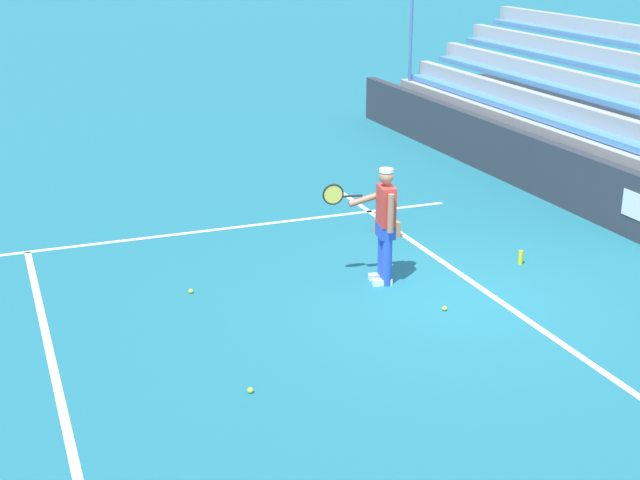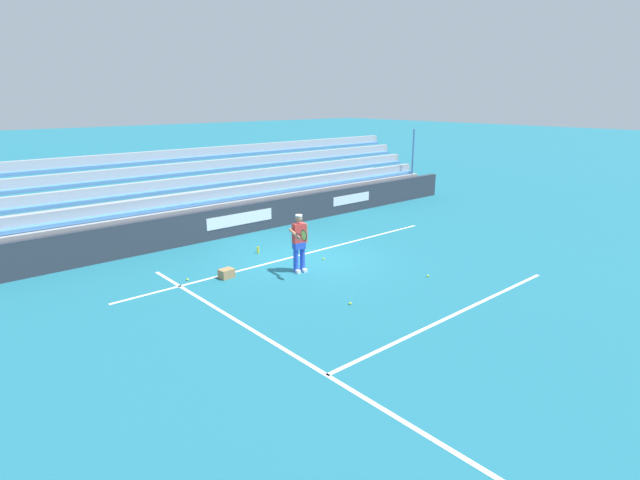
# 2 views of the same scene
# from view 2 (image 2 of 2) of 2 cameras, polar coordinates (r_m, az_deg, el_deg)

# --- Properties ---
(ground_plane) EXTENTS (160.00, 160.00, 0.00)m
(ground_plane) POSITION_cam_2_polar(r_m,az_deg,el_deg) (15.82, -1.44, -2.23)
(ground_plane) COLOR #1E6B7F
(court_baseline_white) EXTENTS (12.00, 0.10, 0.01)m
(court_baseline_white) POSITION_cam_2_polar(r_m,az_deg,el_deg) (16.18, -2.57, -1.80)
(court_baseline_white) COLOR white
(court_baseline_white) RESTS_ON ground
(court_sideline_white) EXTENTS (0.10, 12.00, 0.01)m
(court_sideline_white) POSITION_cam_2_polar(r_m,az_deg,el_deg) (10.57, -4.77, -11.96)
(court_sideline_white) COLOR white
(court_sideline_white) RESTS_ON ground
(court_service_line_white) EXTENTS (8.22, 0.10, 0.01)m
(court_service_line_white) POSITION_cam_2_polar(r_m,az_deg,el_deg) (12.37, 15.25, -8.16)
(court_service_line_white) COLOR white
(court_service_line_white) RESTS_ON ground
(back_wall_sponsor_board) EXTENTS (23.90, 0.25, 1.10)m
(back_wall_sponsor_board) POSITION_cam_2_polar(r_m,az_deg,el_deg) (18.83, -9.30, 2.29)
(back_wall_sponsor_board) COLOR #2D333D
(back_wall_sponsor_board) RESTS_ON ground
(bleacher_stand) EXTENTS (22.70, 3.20, 3.40)m
(bleacher_stand) POSITION_cam_2_polar(r_m,az_deg,el_deg) (20.67, -12.65, 3.93)
(bleacher_stand) COLOR #9EA3A8
(bleacher_stand) RESTS_ON ground
(tennis_player) EXTENTS (0.69, 0.96, 1.71)m
(tennis_player) POSITION_cam_2_polar(r_m,az_deg,el_deg) (14.47, -2.39, -0.29)
(tennis_player) COLOR blue
(tennis_player) RESTS_ON ground
(ball_box_cardboard) EXTENTS (0.42, 0.33, 0.26)m
(ball_box_cardboard) POSITION_cam_2_polar(r_m,az_deg,el_deg) (14.45, -10.64, -3.77)
(ball_box_cardboard) COLOR #A87F51
(ball_box_cardboard) RESTS_ON ground
(tennis_ball_on_baseline) EXTENTS (0.07, 0.07, 0.07)m
(tennis_ball_on_baseline) POSITION_cam_2_polar(r_m,az_deg,el_deg) (14.49, -14.91, -4.39)
(tennis_ball_on_baseline) COLOR #CCE533
(tennis_ball_on_baseline) RESTS_ON ground
(tennis_ball_far_right) EXTENTS (0.07, 0.07, 0.07)m
(tennis_ball_far_right) POSITION_cam_2_polar(r_m,az_deg,el_deg) (15.75, 0.41, -2.18)
(tennis_ball_far_right) COLOR #CCE533
(tennis_ball_far_right) RESTS_ON ground
(tennis_ball_stray_back) EXTENTS (0.07, 0.07, 0.07)m
(tennis_ball_stray_back) POSITION_cam_2_polar(r_m,az_deg,el_deg) (14.62, 12.22, -4.03)
(tennis_ball_stray_back) COLOR #CCE533
(tennis_ball_stray_back) RESTS_ON ground
(tennis_ball_by_box) EXTENTS (0.07, 0.07, 0.07)m
(tennis_ball_by_box) POSITION_cam_2_polar(r_m,az_deg,el_deg) (12.47, 3.47, -7.24)
(tennis_ball_by_box) COLOR #CCE533
(tennis_ball_by_box) RESTS_ON ground
(water_bottle) EXTENTS (0.07, 0.07, 0.22)m
(water_bottle) POSITION_cam_2_polar(r_m,az_deg,el_deg) (16.53, -7.09, -1.14)
(water_bottle) COLOR yellow
(water_bottle) RESTS_ON ground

